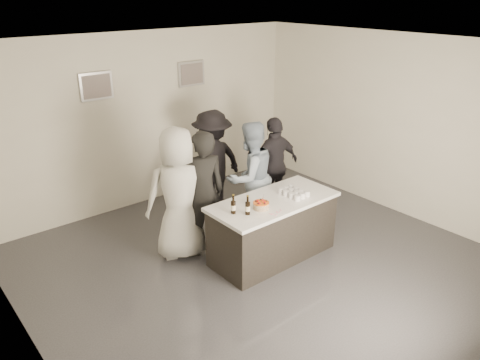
% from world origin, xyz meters
% --- Properties ---
extents(floor, '(6.00, 6.00, 0.00)m').
position_xyz_m(floor, '(0.00, 0.00, 0.00)').
color(floor, '#3D3D42').
rests_on(floor, ground).
extents(ceiling, '(6.00, 6.00, 0.00)m').
position_xyz_m(ceiling, '(0.00, 0.00, 3.00)').
color(ceiling, white).
extents(wall_back, '(6.00, 0.04, 3.00)m').
position_xyz_m(wall_back, '(0.00, 3.00, 1.50)').
color(wall_back, silver).
rests_on(wall_back, ground).
extents(wall_left, '(0.04, 6.00, 3.00)m').
position_xyz_m(wall_left, '(-3.00, 0.00, 1.50)').
color(wall_left, silver).
rests_on(wall_left, ground).
extents(wall_right, '(0.04, 6.00, 3.00)m').
position_xyz_m(wall_right, '(3.00, 0.00, 1.50)').
color(wall_right, silver).
rests_on(wall_right, ground).
extents(picture_left, '(0.54, 0.04, 0.44)m').
position_xyz_m(picture_left, '(-0.90, 2.97, 2.20)').
color(picture_left, '#B2B2B7').
rests_on(picture_left, wall_back).
extents(picture_right, '(0.54, 0.04, 0.44)m').
position_xyz_m(picture_right, '(0.90, 2.97, 2.20)').
color(picture_right, '#B2B2B7').
rests_on(picture_right, wall_back).
extents(bar_counter, '(1.86, 0.86, 0.90)m').
position_xyz_m(bar_counter, '(0.29, 0.11, 0.45)').
color(bar_counter, white).
rests_on(bar_counter, ground).
extents(cake, '(0.22, 0.22, 0.08)m').
position_xyz_m(cake, '(-0.04, 0.01, 0.94)').
color(cake, orange).
rests_on(cake, bar_counter).
extents(beer_bottle_a, '(0.07, 0.07, 0.26)m').
position_xyz_m(beer_bottle_a, '(-0.41, 0.14, 1.03)').
color(beer_bottle_a, black).
rests_on(beer_bottle_a, bar_counter).
extents(beer_bottle_b, '(0.07, 0.07, 0.26)m').
position_xyz_m(beer_bottle_b, '(-0.28, -0.00, 1.03)').
color(beer_bottle_b, black).
rests_on(beer_bottle_b, bar_counter).
extents(tumbler_cluster, '(0.30, 0.40, 0.08)m').
position_xyz_m(tumbler_cluster, '(0.63, 0.05, 0.94)').
color(tumbler_cluster, yellow).
rests_on(tumbler_cluster, bar_counter).
extents(candles, '(0.24, 0.08, 0.01)m').
position_xyz_m(candles, '(0.05, -0.23, 0.90)').
color(candles, pink).
rests_on(candles, bar_counter).
extents(person_main_black, '(0.77, 0.61, 1.86)m').
position_xyz_m(person_main_black, '(-0.38, 0.87, 0.93)').
color(person_main_black, black).
rests_on(person_main_black, ground).
extents(person_main_blue, '(0.87, 0.68, 1.79)m').
position_xyz_m(person_main_blue, '(0.59, 0.96, 0.89)').
color(person_main_blue, '#95AAC3').
rests_on(person_main_blue, ground).
extents(person_guest_left, '(1.09, 0.89, 1.92)m').
position_xyz_m(person_guest_left, '(-0.70, 1.00, 0.96)').
color(person_guest_left, silver).
rests_on(person_guest_left, ground).
extents(person_guest_right, '(1.00, 0.45, 1.68)m').
position_xyz_m(person_guest_right, '(1.35, 1.21, 0.84)').
color(person_guest_right, '#28262E').
rests_on(person_guest_right, ground).
extents(person_guest_back, '(1.19, 0.71, 1.80)m').
position_xyz_m(person_guest_back, '(0.52, 1.86, 0.90)').
color(person_guest_back, black).
rests_on(person_guest_back, ground).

